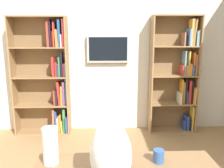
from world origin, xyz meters
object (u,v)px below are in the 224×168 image
object	(u,v)px
paper_towel_roll	(50,146)
coffee_mug	(159,156)
wall_mounted_tv	(108,49)
cat	(110,148)
bookshelf_right	(49,77)
bookshelf_left	(179,75)

from	to	relation	value
paper_towel_roll	coffee_mug	world-z (taller)	paper_towel_roll
wall_mounted_tv	cat	size ratio (longest dim) A/B	1.10
bookshelf_right	cat	distance (m)	2.66
bookshelf_left	wall_mounted_tv	size ratio (longest dim) A/B	2.80
bookshelf_left	wall_mounted_tv	xyz separation A→B (m)	(1.21, -0.08, 0.45)
bookshelf_left	coffee_mug	distance (m)	2.50
coffee_mug	paper_towel_roll	bearing A→B (deg)	-1.14
wall_mounted_tv	coffee_mug	bearing A→B (deg)	97.58
bookshelf_right	cat	xyz separation A→B (m)	(-0.97, 2.48, -0.03)
cat	paper_towel_roll	size ratio (longest dim) A/B	2.36
wall_mounted_tv	coffee_mug	size ratio (longest dim) A/B	7.38
bookshelf_left	bookshelf_right	distance (m)	2.22
bookshelf_right	wall_mounted_tv	world-z (taller)	bookshelf_right
cat	wall_mounted_tv	bearing A→B (deg)	-90.82
cat	paper_towel_roll	distance (m)	0.46
bookshelf_right	cat	world-z (taller)	bookshelf_right
bookshelf_left	bookshelf_right	bearing A→B (deg)	-0.01
bookshelf_right	wall_mounted_tv	size ratio (longest dim) A/B	2.77
bookshelf_right	cat	size ratio (longest dim) A/B	3.05
bookshelf_left	paper_towel_roll	world-z (taller)	bookshelf_left
wall_mounted_tv	paper_towel_roll	size ratio (longest dim) A/B	2.60
cat	coffee_mug	bearing A→B (deg)	-157.48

